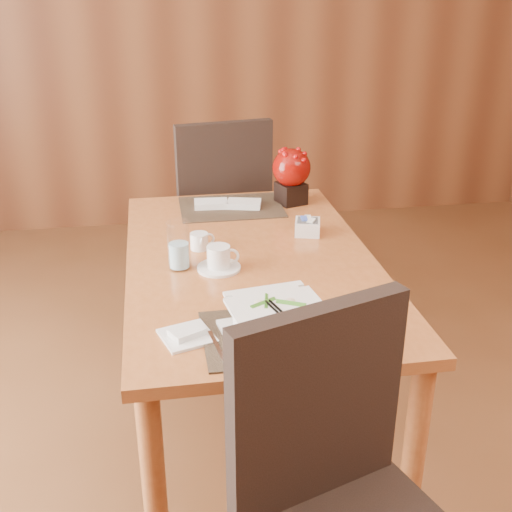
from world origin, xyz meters
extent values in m
cube|color=brown|center=(0.00, 3.00, 1.40)|extent=(5.00, 0.02, 2.80)
cube|color=#AA5F2F|center=(0.00, 0.60, 0.73)|extent=(0.90, 1.50, 0.04)
cylinder|color=#AA5F2F|center=(-0.39, -0.09, 0.35)|extent=(0.07, 0.07, 0.71)
cylinder|color=#AA5F2F|center=(-0.39, 1.29, 0.35)|extent=(0.07, 0.07, 0.71)
cylinder|color=#AA5F2F|center=(0.39, -0.09, 0.35)|extent=(0.07, 0.07, 0.71)
cylinder|color=#AA5F2F|center=(0.39, 1.29, 0.35)|extent=(0.07, 0.07, 0.71)
cube|color=black|center=(0.00, 0.05, 0.75)|extent=(0.45, 0.33, 0.01)
cube|color=black|center=(0.00, 1.15, 0.75)|extent=(0.45, 0.33, 0.01)
cube|color=white|center=(-0.02, 0.02, 0.76)|extent=(0.32, 0.32, 0.01)
cube|color=white|center=(-0.02, 0.02, 0.81)|extent=(0.23, 0.23, 0.10)
cylinder|color=#C0BF67|center=(-0.02, 0.02, 0.81)|extent=(0.19, 0.19, 0.08)
cylinder|color=white|center=(-0.13, 0.52, 0.76)|extent=(0.15, 0.15, 0.01)
cylinder|color=white|center=(-0.13, 0.52, 0.80)|extent=(0.10, 0.10, 0.08)
cylinder|color=black|center=(-0.13, 0.52, 0.83)|extent=(0.07, 0.07, 0.01)
cylinder|color=silver|center=(-0.26, 0.55, 0.84)|extent=(0.09, 0.09, 0.18)
cube|color=white|center=(0.26, 0.79, 0.78)|extent=(0.12, 0.12, 0.06)
cube|color=black|center=(0.27, 1.17, 0.80)|extent=(0.14, 0.14, 0.09)
sphere|color=#8B0B05|center=(0.27, 1.17, 0.92)|extent=(0.17, 0.17, 0.17)
cube|color=white|center=(-0.27, 0.08, 0.75)|extent=(0.18, 0.18, 0.01)
cube|color=black|center=(0.01, -0.32, 0.77)|extent=(0.45, 0.20, 0.52)
cube|color=black|center=(-0.02, 1.69, 0.49)|extent=(0.56, 0.56, 0.06)
cube|color=black|center=(0.01, 1.47, 0.79)|extent=(0.48, 0.13, 0.54)
cylinder|color=black|center=(0.15, 1.92, 0.23)|extent=(0.04, 0.04, 0.46)
cylinder|color=black|center=(0.21, 1.52, 0.23)|extent=(0.04, 0.04, 0.46)
cylinder|color=black|center=(-0.26, 1.86, 0.23)|extent=(0.04, 0.04, 0.46)
cylinder|color=black|center=(-0.19, 1.46, 0.23)|extent=(0.04, 0.04, 0.46)
camera|label=1|loc=(-0.33, -1.52, 1.72)|focal=45.00mm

